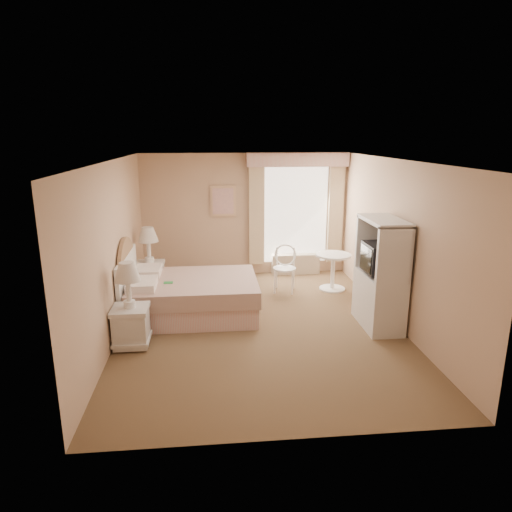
{
  "coord_description": "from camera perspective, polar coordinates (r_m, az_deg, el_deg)",
  "views": [
    {
      "loc": [
        -0.71,
        -6.5,
        2.85
      ],
      "look_at": [
        -0.02,
        0.3,
        1.03
      ],
      "focal_mm": 32.0,
      "sensor_mm": 36.0,
      "label": 1
    }
  ],
  "objects": [
    {
      "name": "window",
      "position": [
        9.44,
        5.08,
        5.68
      ],
      "size": [
        2.05,
        0.22,
        2.51
      ],
      "color": "white",
      "rests_on": "room"
    },
    {
      "name": "nightstand_far",
      "position": [
        8.58,
        -13.11,
        -1.62
      ],
      "size": [
        0.51,
        0.51,
        1.23
      ],
      "color": "silver",
      "rests_on": "room"
    },
    {
      "name": "bed",
      "position": [
        7.5,
        -8.62,
        -4.82
      ],
      "size": [
        2.09,
        1.58,
        1.4
      ],
      "color": "#DB938E",
      "rests_on": "room"
    },
    {
      "name": "armoire",
      "position": [
        7.13,
        15.27,
        -3.22
      ],
      "size": [
        0.5,
        1.0,
        1.67
      ],
      "color": "silver",
      "rests_on": "room"
    },
    {
      "name": "cafe_chair",
      "position": [
        8.53,
        3.62,
        -1.06
      ],
      "size": [
        0.51,
        0.51,
        0.87
      ],
      "rotation": [
        0.0,
        0.0,
        -0.25
      ],
      "color": "white",
      "rests_on": "room"
    },
    {
      "name": "room",
      "position": [
        6.73,
        0.46,
        1.18
      ],
      "size": [
        4.21,
        5.51,
        2.51
      ],
      "color": "brown",
      "rests_on": "ground"
    },
    {
      "name": "round_table",
      "position": [
        8.69,
        9.6,
        -1.24
      ],
      "size": [
        0.65,
        0.65,
        0.69
      ],
      "color": "white",
      "rests_on": "room"
    },
    {
      "name": "framed_art",
      "position": [
        9.3,
        -4.14,
        6.87
      ],
      "size": [
        0.52,
        0.04,
        0.62
      ],
      "color": "#D7AC84",
      "rests_on": "room"
    },
    {
      "name": "nightstand_near",
      "position": [
        6.53,
        -15.43,
        -7.21
      ],
      "size": [
        0.49,
        0.49,
        1.19
      ],
      "color": "silver",
      "rests_on": "room"
    }
  ]
}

